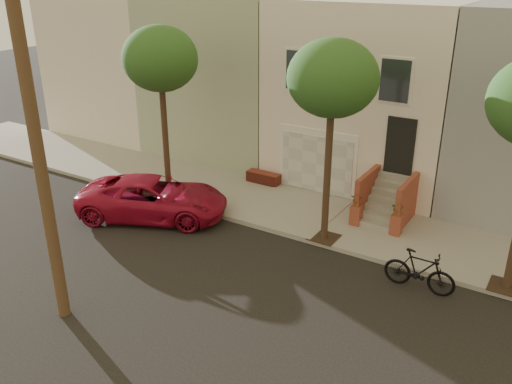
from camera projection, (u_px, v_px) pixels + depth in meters
The scene contains 7 objects.
ground at pixel (231, 289), 14.96m from camera, with size 90.00×90.00×0.00m, color black.
sidewalk at pixel (316, 216), 19.11m from camera, with size 40.00×3.70×0.15m, color gray.
house_row at pixel (382, 86), 22.28m from camera, with size 33.10×11.70×7.00m.
tree_left at pixel (160, 60), 18.62m from camera, with size 2.70×2.57×6.30m.
tree_mid at pixel (333, 80), 15.47m from camera, with size 2.70×2.57×6.30m.
pickup_truck at pixel (153, 198), 18.97m from camera, with size 2.39×5.19×1.44m, color maroon.
motorcycle at pixel (420, 271), 14.73m from camera, with size 0.56×1.97×1.18m, color black.
Camera 1 is at (7.30, -10.42, 8.35)m, focal length 37.84 mm.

